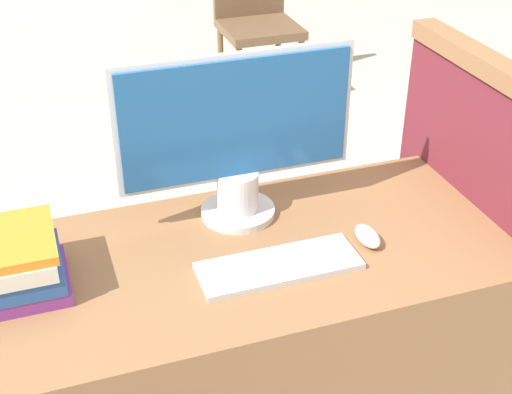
# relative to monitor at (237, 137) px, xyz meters

# --- Properties ---
(desk) EXTENTS (1.32, 0.62, 0.74)m
(desk) POSITION_rel_monitor_xyz_m (-0.04, -0.17, -0.60)
(desk) COLOR #8C603D
(desk) RESTS_ON ground_plane
(carrel_divider) EXTENTS (0.07, 0.72, 1.13)m
(carrel_divider) POSITION_rel_monitor_xyz_m (0.65, -0.12, -0.39)
(carrel_divider) COLOR maroon
(carrel_divider) RESTS_ON ground_plane
(monitor) EXTENTS (0.61, 0.20, 0.45)m
(monitor) POSITION_rel_monitor_xyz_m (0.00, 0.00, 0.00)
(monitor) COLOR silver
(monitor) RESTS_ON desk
(keyboard) EXTENTS (0.39, 0.14, 0.02)m
(keyboard) POSITION_rel_monitor_xyz_m (0.02, -0.26, -0.22)
(keyboard) COLOR silver
(keyboard) RESTS_ON desk
(mouse) EXTENTS (0.05, 0.10, 0.04)m
(mouse) POSITION_rel_monitor_xyz_m (0.27, -0.23, -0.21)
(mouse) COLOR white
(mouse) RESTS_ON desk
(book_stack) EXTENTS (0.20, 0.23, 0.14)m
(book_stack) POSITION_rel_monitor_xyz_m (-0.56, -0.14, -0.16)
(book_stack) COLOR #7A3384
(book_stack) RESTS_ON desk
(far_chair) EXTENTS (0.44, 0.44, 0.93)m
(far_chair) POSITION_rel_monitor_xyz_m (0.88, 2.44, -0.45)
(far_chair) COLOR brown
(far_chair) RESTS_ON ground_plane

